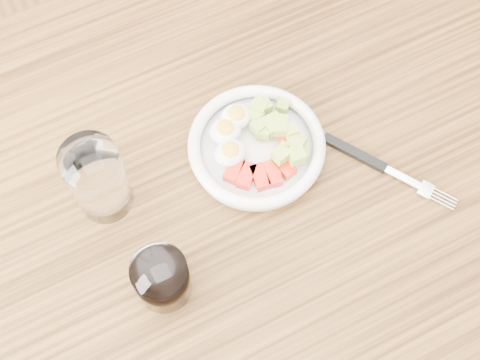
# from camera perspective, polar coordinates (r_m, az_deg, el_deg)

# --- Properties ---
(ground) EXTENTS (4.00, 4.00, 0.00)m
(ground) POSITION_cam_1_polar(r_m,az_deg,el_deg) (1.69, 0.46, -11.16)
(ground) COLOR brown
(ground) RESTS_ON ground
(dining_table) EXTENTS (1.50, 0.90, 0.77)m
(dining_table) POSITION_cam_1_polar(r_m,az_deg,el_deg) (1.05, 0.74, -3.11)
(dining_table) COLOR brown
(dining_table) RESTS_ON ground
(bowl) EXTENTS (0.20, 0.20, 0.05)m
(bowl) POSITION_cam_1_polar(r_m,az_deg,el_deg) (0.96, 1.41, 3.03)
(bowl) COLOR white
(bowl) RESTS_ON dining_table
(fork) EXTENTS (0.13, 0.19, 0.01)m
(fork) POSITION_cam_1_polar(r_m,az_deg,el_deg) (0.99, 11.21, 1.52)
(fork) COLOR black
(fork) RESTS_ON dining_table
(water_glass) EXTENTS (0.08, 0.08, 0.14)m
(water_glass) POSITION_cam_1_polar(r_m,az_deg,el_deg) (0.91, -12.05, 0.04)
(water_glass) COLOR white
(water_glass) RESTS_ON dining_table
(coffee_glass) EXTENTS (0.07, 0.07, 0.08)m
(coffee_glass) POSITION_cam_1_polar(r_m,az_deg,el_deg) (0.87, -6.68, -8.39)
(coffee_glass) COLOR white
(coffee_glass) RESTS_ON dining_table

